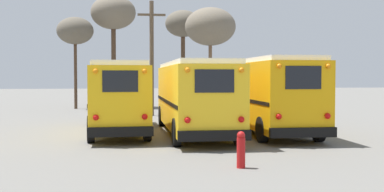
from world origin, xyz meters
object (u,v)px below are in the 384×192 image
(bare_tree_1, at_px, (210,27))
(bare_tree_3, at_px, (113,14))
(school_bus_0, at_px, (117,94))
(school_bus_2, at_px, (266,93))
(bare_tree_0, at_px, (183,25))
(fire_hydrant, at_px, (241,149))
(bare_tree_2, at_px, (75,31))
(utility_pole, at_px, (152,56))
(school_bus_1, at_px, (194,95))

(bare_tree_1, relative_size, bare_tree_3, 0.88)
(school_bus_0, distance_m, school_bus_2, 6.86)
(school_bus_0, height_order, bare_tree_0, bare_tree_0)
(fire_hydrant, bearing_deg, bare_tree_0, 85.76)
(bare_tree_0, height_order, bare_tree_1, bare_tree_0)
(bare_tree_1, xyz_separation_m, bare_tree_3, (-7.65, 2.39, 1.19))
(school_bus_2, xyz_separation_m, fire_hydrant, (-3.27, -8.24, -1.30))
(school_bus_2, xyz_separation_m, bare_tree_0, (-1.09, 21.16, 5.27))
(bare_tree_0, distance_m, bare_tree_1, 4.93)
(school_bus_0, xyz_separation_m, bare_tree_2, (-3.33, 16.41, 4.35))
(school_bus_2, relative_size, fire_hydrant, 9.27)
(bare_tree_1, xyz_separation_m, fire_hydrant, (-3.77, -24.77, -5.97))
(school_bus_2, height_order, utility_pole, utility_pole)
(bare_tree_0, xyz_separation_m, bare_tree_2, (-9.00, -3.60, -1.01))
(utility_pole, bearing_deg, school_bus_2, -65.35)
(school_bus_0, relative_size, school_bus_1, 0.98)
(school_bus_1, height_order, bare_tree_1, bare_tree_1)
(school_bus_0, distance_m, school_bus_1, 3.69)
(utility_pole, distance_m, bare_tree_2, 9.61)
(school_bus_2, distance_m, bare_tree_0, 21.83)
(bare_tree_1, height_order, bare_tree_2, bare_tree_1)
(bare_tree_3, bearing_deg, bare_tree_1, -17.38)
(school_bus_1, distance_m, bare_tree_3, 20.51)
(utility_pole, xyz_separation_m, bare_tree_2, (-5.51, 7.57, 2.20))
(bare_tree_3, bearing_deg, school_bus_0, -88.79)
(utility_pole, height_order, bare_tree_0, bare_tree_0)
(school_bus_2, height_order, fire_hydrant, school_bus_2)
(school_bus_0, xyz_separation_m, school_bus_2, (6.77, -1.14, 0.08))
(bare_tree_2, bearing_deg, utility_pole, -53.94)
(school_bus_1, relative_size, fire_hydrant, 9.61)
(utility_pole, distance_m, bare_tree_1, 8.69)
(school_bus_2, bearing_deg, school_bus_1, -174.23)
(fire_hydrant, bearing_deg, school_bus_2, 68.38)
(school_bus_0, bearing_deg, bare_tree_1, 64.70)
(school_bus_0, xyz_separation_m, bare_tree_3, (-0.38, 17.78, 5.95))
(fire_hydrant, bearing_deg, bare_tree_2, 104.82)
(school_bus_1, distance_m, bare_tree_1, 17.95)
(school_bus_1, xyz_separation_m, fire_hydrant, (0.12, -7.90, -1.22))
(utility_pole, height_order, bare_tree_2, utility_pole)
(bare_tree_0, bearing_deg, utility_pole, -107.37)
(school_bus_1, distance_m, fire_hydrant, 7.99)
(school_bus_0, height_order, school_bus_2, school_bus_2)
(school_bus_2, xyz_separation_m, utility_pole, (-4.58, 9.99, 2.07))
(school_bus_0, height_order, bare_tree_3, bare_tree_3)
(bare_tree_2, bearing_deg, bare_tree_0, 21.81)
(bare_tree_0, bearing_deg, bare_tree_3, -159.76)
(school_bus_2, bearing_deg, bare_tree_3, 110.68)
(bare_tree_0, relative_size, bare_tree_1, 1.05)
(bare_tree_2, height_order, fire_hydrant, bare_tree_2)
(school_bus_0, bearing_deg, fire_hydrant, -69.55)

